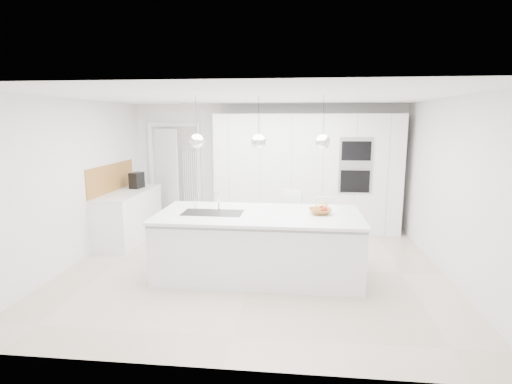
# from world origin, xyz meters

# --- Properties ---
(floor) EXTENTS (5.50, 5.50, 0.00)m
(floor) POSITION_xyz_m (0.00, 0.00, 0.00)
(floor) COLOR beige
(floor) RESTS_ON ground
(wall_back) EXTENTS (5.50, 0.00, 5.50)m
(wall_back) POSITION_xyz_m (0.00, 2.50, 1.25)
(wall_back) COLOR white
(wall_back) RESTS_ON ground
(wall_left) EXTENTS (0.00, 5.00, 5.00)m
(wall_left) POSITION_xyz_m (-2.75, 0.00, 1.25)
(wall_left) COLOR white
(wall_left) RESTS_ON ground
(ceiling) EXTENTS (5.50, 5.50, 0.00)m
(ceiling) POSITION_xyz_m (0.00, 0.00, 2.50)
(ceiling) COLOR white
(ceiling) RESTS_ON wall_back
(tall_cabinets) EXTENTS (3.60, 0.60, 2.30)m
(tall_cabinets) POSITION_xyz_m (0.80, 2.20, 1.15)
(tall_cabinets) COLOR white
(tall_cabinets) RESTS_ON floor
(oven_stack) EXTENTS (0.62, 0.04, 1.05)m
(oven_stack) POSITION_xyz_m (1.70, 1.89, 1.35)
(oven_stack) COLOR #A5A5A8
(oven_stack) RESTS_ON tall_cabinets
(doorway_frame) EXTENTS (1.11, 0.08, 2.13)m
(doorway_frame) POSITION_xyz_m (-1.95, 2.47, 1.02)
(doorway_frame) COLOR white
(doorway_frame) RESTS_ON floor
(hallway_door) EXTENTS (0.76, 0.38, 2.00)m
(hallway_door) POSITION_xyz_m (-2.20, 2.42, 1.00)
(hallway_door) COLOR white
(hallway_door) RESTS_ON floor
(radiator) EXTENTS (0.32, 0.04, 1.40)m
(radiator) POSITION_xyz_m (-1.63, 2.46, 0.85)
(radiator) COLOR white
(radiator) RESTS_ON floor
(left_base_cabinets) EXTENTS (0.60, 1.80, 0.86)m
(left_base_cabinets) POSITION_xyz_m (-2.45, 1.20, 0.43)
(left_base_cabinets) COLOR white
(left_base_cabinets) RESTS_ON floor
(left_worktop) EXTENTS (0.62, 1.82, 0.04)m
(left_worktop) POSITION_xyz_m (-2.45, 1.20, 0.88)
(left_worktop) COLOR white
(left_worktop) RESTS_ON left_base_cabinets
(oak_backsplash) EXTENTS (0.02, 1.80, 0.50)m
(oak_backsplash) POSITION_xyz_m (-2.74, 1.20, 1.15)
(oak_backsplash) COLOR #B07535
(oak_backsplash) RESTS_ON wall_left
(island_base) EXTENTS (2.80, 1.20, 0.86)m
(island_base) POSITION_xyz_m (0.10, -0.30, 0.43)
(island_base) COLOR white
(island_base) RESTS_ON floor
(island_worktop) EXTENTS (2.84, 1.40, 0.04)m
(island_worktop) POSITION_xyz_m (0.10, -0.25, 0.88)
(island_worktop) COLOR white
(island_worktop) RESTS_ON island_base
(island_sink) EXTENTS (0.84, 0.44, 0.18)m
(island_sink) POSITION_xyz_m (-0.55, -0.30, 0.82)
(island_sink) COLOR #3F3F42
(island_sink) RESTS_ON island_worktop
(island_tap) EXTENTS (0.02, 0.02, 0.30)m
(island_tap) POSITION_xyz_m (-0.50, -0.10, 1.05)
(island_tap) COLOR white
(island_tap) RESTS_ON island_worktop
(pendant_left) EXTENTS (0.20, 0.20, 0.20)m
(pendant_left) POSITION_xyz_m (-0.75, -0.30, 1.90)
(pendant_left) COLOR white
(pendant_left) RESTS_ON ceiling
(pendant_mid) EXTENTS (0.20, 0.20, 0.20)m
(pendant_mid) POSITION_xyz_m (0.10, -0.30, 1.90)
(pendant_mid) COLOR white
(pendant_mid) RESTS_ON ceiling
(pendant_right) EXTENTS (0.20, 0.20, 0.20)m
(pendant_right) POSITION_xyz_m (0.95, -0.30, 1.90)
(pendant_right) COLOR white
(pendant_right) RESTS_ON ceiling
(fruit_bowl) EXTENTS (0.36, 0.36, 0.08)m
(fruit_bowl) POSITION_xyz_m (0.95, -0.21, 0.94)
(fruit_bowl) COLOR #B07535
(fruit_bowl) RESTS_ON island_worktop
(espresso_machine) EXTENTS (0.23, 0.31, 0.30)m
(espresso_machine) POSITION_xyz_m (-2.43, 1.58, 1.05)
(espresso_machine) COLOR black
(espresso_machine) RESTS_ON left_worktop
(bar_stool_left) EXTENTS (0.51, 0.59, 1.06)m
(bar_stool_left) POSITION_xyz_m (0.54, 0.53, 0.53)
(bar_stool_left) COLOR white
(bar_stool_left) RESTS_ON floor
(bar_stool_right) EXTENTS (0.37, 0.48, 0.96)m
(bar_stool_right) POSITION_xyz_m (1.06, 0.60, 0.48)
(bar_stool_right) COLOR white
(bar_stool_right) RESTS_ON floor
(apple_a) EXTENTS (0.08, 0.08, 0.08)m
(apple_a) POSITION_xyz_m (1.01, -0.21, 0.97)
(apple_a) COLOR red
(apple_a) RESTS_ON fruit_bowl
(apple_b) EXTENTS (0.08, 0.08, 0.08)m
(apple_b) POSITION_xyz_m (0.98, -0.15, 0.97)
(apple_b) COLOR red
(apple_b) RESTS_ON fruit_bowl
(banana_bunch) EXTENTS (0.22, 0.16, 0.20)m
(banana_bunch) POSITION_xyz_m (0.97, -0.20, 1.01)
(banana_bunch) COLOR yellow
(banana_bunch) RESTS_ON fruit_bowl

